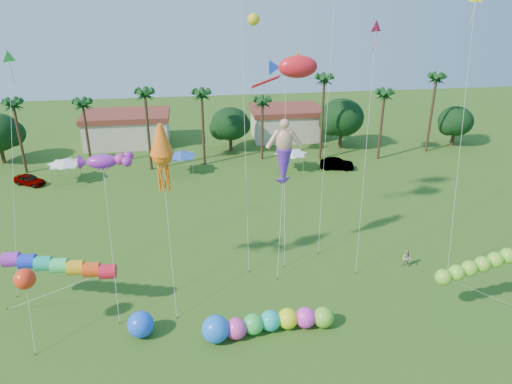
{
  "coord_description": "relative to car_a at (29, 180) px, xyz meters",
  "views": [
    {
      "loc": [
        -4.48,
        -23.42,
        24.1
      ],
      "look_at": [
        0.0,
        10.0,
        9.0
      ],
      "focal_mm": 35.0,
      "sensor_mm": 36.0,
      "label": 1
    }
  ],
  "objects": [
    {
      "name": "tent_row",
      "position": [
        18.43,
        0.58,
        2.08
      ],
      "size": [
        31.0,
        4.0,
        0.6
      ],
      "color": "white",
      "rests_on": "ground"
    },
    {
      "name": "car_a",
      "position": [
        0.0,
        0.0,
        0.0
      ],
      "size": [
        4.2,
        3.25,
        1.34
      ],
      "primitive_type": "imported",
      "rotation": [
        0.0,
        0.0,
        1.08
      ],
      "color": "#4C4C54",
      "rests_on": "ground"
    },
    {
      "name": "buildings_row",
      "position": [
        21.34,
        14.24,
        1.33
      ],
      "size": [
        35.0,
        7.0,
        4.0
      ],
      "color": "beige",
      "rests_on": "ground"
    },
    {
      "name": "tree_line",
      "position": [
        28.0,
        8.24,
        3.61
      ],
      "size": [
        69.46,
        8.91,
        11.0
      ],
      "color": "#3A2819",
      "rests_on": "ground"
    },
    {
      "name": "delta_kite_red",
      "position": [
        34.85,
        -19.6,
        18.83
      ],
      "size": [
        2.14,
        4.95,
        20.47
      ],
      "color": "red",
      "rests_on": "ground"
    },
    {
      "name": "delta_kite_green",
      "position": [
        6.8,
        -19.52,
        17.05
      ],
      "size": [
        2.07,
        4.89,
        18.67
      ],
      "color": "green",
      "rests_on": "ground"
    },
    {
      "name": "green_worm",
      "position": [
        37.88,
        -30.14,
        2.55
      ],
      "size": [
        9.77,
        3.21,
        3.95
      ],
      "color": "#7BD52F",
      "rests_on": "ground"
    },
    {
      "name": "blue_ball",
      "position": [
        15.59,
        -29.78,
        0.29
      ],
      "size": [
        1.91,
        1.91,
        1.91
      ],
      "primitive_type": "sphere",
      "color": "#1C57FF",
      "rests_on": "ground"
    },
    {
      "name": "rainbow_tube",
      "position": [
        11.05,
        -26.35,
        2.73
      ],
      "size": [
        10.26,
        2.87,
        3.98
      ],
      "color": "red",
      "rests_on": "ground"
    },
    {
      "name": "car_b",
      "position": [
        38.62,
        0.1,
        0.05
      ],
      "size": [
        4.58,
        2.38,
        1.44
      ],
      "primitive_type": "imported",
      "rotation": [
        0.0,
        0.0,
        1.36
      ],
      "color": "#4C4C54",
      "rests_on": "ground"
    },
    {
      "name": "fish_kite",
      "position": [
        29.26,
        -16.72,
        15.79
      ],
      "size": [
        5.27,
        6.7,
        17.53
      ],
      "color": "red",
      "rests_on": "ground"
    },
    {
      "name": "spectator_b",
      "position": [
        38.08,
        -23.67,
        0.16
      ],
      "size": [
        1.0,
        1.01,
        1.65
      ],
      "primitive_type": "imported",
      "rotation": [
        0.0,
        0.0,
        -0.82
      ],
      "color": "#AD9F90",
      "rests_on": "ground"
    },
    {
      "name": "delta_kite_yellow",
      "position": [
        41.24,
        -22.38,
        20.93
      ],
      "size": [
        1.0,
        4.08,
        22.71
      ],
      "color": "yellow",
      "rests_on": "ground"
    },
    {
      "name": "squid_kite",
      "position": [
        17.69,
        -23.98,
        10.9
      ],
      "size": [
        2.13,
        5.36,
        14.08
      ],
      "color": "orange",
      "rests_on": "ground"
    },
    {
      "name": "orange_ball_kite",
      "position": [
        8.21,
        -29.0,
        4.28
      ],
      "size": [
        1.69,
        2.78,
        5.68
      ],
      "color": "#FF3214",
      "rests_on": "ground"
    },
    {
      "name": "lobster_kite",
      "position": [
        13.36,
        -23.97,
        10.64
      ],
      "size": [
        4.35,
        5.94,
        12.07
      ],
      "color": "purple",
      "rests_on": "ground"
    },
    {
      "name": "caterpillar_inflatable",
      "position": [
        24.33,
        -30.65,
        0.16
      ],
      "size": [
        9.78,
        2.59,
        1.99
      ],
      "rotation": [
        0.0,
        0.0,
        0.08
      ],
      "color": "#F13FAC",
      "rests_on": "ground"
    },
    {
      "name": "merman_kite",
      "position": [
        27.45,
        -20.7,
        9.11
      ],
      "size": [
        2.67,
        4.55,
        12.54
      ],
      "color": "tan",
      "rests_on": "ground"
    }
  ]
}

